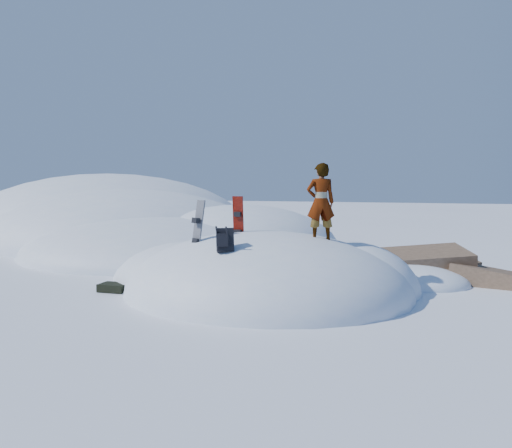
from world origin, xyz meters
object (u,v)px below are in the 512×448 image
(person, at_px, (321,202))
(snowboard_red, at_px, (238,225))
(snowboard_dark, at_px, (197,233))
(backpack, at_px, (225,240))

(person, bearing_deg, snowboard_red, -21.22)
(snowboard_dark, relative_size, backpack, 2.69)
(snowboard_dark, bearing_deg, snowboard_red, 78.41)
(snowboard_dark, height_order, backpack, snowboard_dark)
(backpack, relative_size, person, 0.33)
(snowboard_red, height_order, snowboard_dark, snowboard_red)
(snowboard_dark, xyz_separation_m, backpack, (1.05, -0.85, -0.03))
(snowboard_dark, xyz_separation_m, person, (2.75, 0.92, 0.73))
(snowboard_dark, height_order, person, person)
(snowboard_red, xyz_separation_m, backpack, (0.33, -1.67, -0.18))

